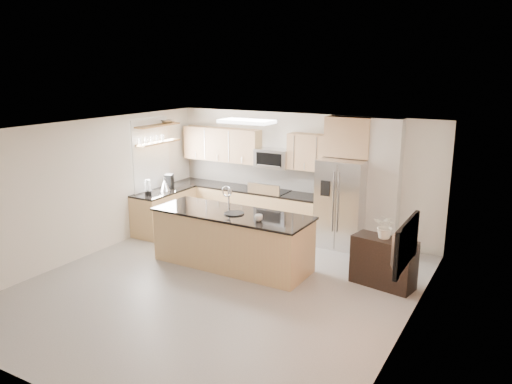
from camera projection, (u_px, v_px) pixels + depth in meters
The scene contains 27 objects.
floor at pixel (219, 286), 8.26m from camera, with size 6.50×6.50×0.00m, color #A3A09B.
ceiling at pixel (216, 130), 7.64m from camera, with size 6.00×6.50×0.02m, color white.
wall_back at pixel (302, 174), 10.69m from camera, with size 6.00×0.02×2.60m, color silver.
wall_front at pixel (44, 287), 5.21m from camera, with size 6.00×0.02×2.60m, color silver.
wall_left at pixel (85, 189), 9.39m from camera, with size 0.02×6.50×2.60m, color silver.
wall_right at pixel (408, 243), 6.51m from camera, with size 0.02×6.50×2.60m, color silver.
back_counter at pixel (246, 207), 11.21m from camera, with size 3.55×0.66×1.44m.
left_counter at pixel (164, 211), 11.00m from camera, with size 0.66×1.50×0.92m.
range at pixel (270, 211), 10.90m from camera, with size 0.76×0.64×1.14m.
upper_cabinets at pixel (246, 147), 11.05m from camera, with size 3.50×0.33×0.75m.
microwave at pixel (273, 158), 10.73m from camera, with size 0.76×0.40×0.40m.
refrigerator at pixel (342, 203), 9.97m from camera, with size 0.92×0.78×1.78m.
partition_column at pixel (384, 185), 9.69m from camera, with size 0.60×0.30×2.60m, color beige.
window at pixel (151, 156), 10.85m from camera, with size 0.04×1.15×1.65m.
shelf_lower at pixel (158, 142), 10.80m from camera, with size 0.30×1.20×0.04m, color #97683C.
shelf_upper at pixel (157, 125), 10.71m from camera, with size 0.30×1.20×0.04m, color #97683C.
ceiling_fixture at pixel (247, 121), 9.19m from camera, with size 1.00×0.50×0.06m, color white.
island at pixel (232, 239), 9.04m from camera, with size 2.92×1.07×1.43m.
credenza at pixel (383, 262), 8.21m from camera, with size 1.03×0.43×0.82m, color black.
cup at pixel (259, 218), 8.41m from camera, with size 0.14×0.14×0.11m, color white.
platter at pixel (234, 213), 8.83m from camera, with size 0.36×0.36×0.02m, color black.
blender at pixel (148, 189), 10.44m from camera, with size 0.14×0.14×0.33m.
kettle at pixel (165, 185), 10.83m from camera, with size 0.23×0.23×0.28m.
coffee_maker at pixel (169, 182), 11.05m from camera, with size 0.22×0.25×0.31m.
bowl at pixel (168, 121), 11.00m from camera, with size 0.40×0.40×0.10m, color silver.
flower_vase at pixel (386, 220), 8.04m from camera, with size 0.56×0.48×0.62m, color silver.
television at pixel (398, 242), 6.38m from camera, with size 1.08×0.14×0.62m, color black.
Camera 1 is at (4.31, -6.34, 3.52)m, focal length 35.00 mm.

